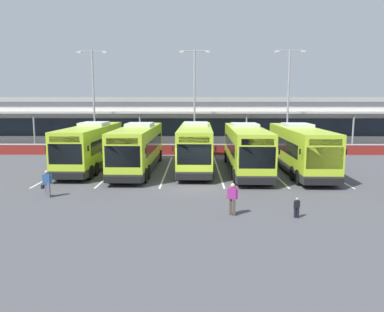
{
  "coord_description": "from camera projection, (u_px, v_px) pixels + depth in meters",
  "views": [
    {
      "loc": [
        0.17,
        -23.72,
        5.68
      ],
      "look_at": [
        -0.02,
        3.0,
        1.6
      ],
      "focal_mm": 34.6,
      "sensor_mm": 36.0,
      "label": 1
    }
  ],
  "objects": [
    {
      "name": "pedestrian_child",
      "position": [
        297.0,
        207.0,
        17.89
      ],
      "size": [
        0.33,
        0.2,
        1.0
      ],
      "color": "black",
      "rests_on": "ground"
    },
    {
      "name": "red_barrier_wall",
      "position": [
        193.0,
        149.0,
        38.56
      ],
      "size": [
        60.0,
        0.4,
        1.1
      ],
      "color": "maroon",
      "rests_on": "ground"
    },
    {
      "name": "bay_stripe_centre",
      "position": [
        218.0,
        170.0,
        30.23
      ],
      "size": [
        0.14,
        13.0,
        0.01
      ],
      "primitive_type": "cube",
      "color": "silver",
      "rests_on": "ground"
    },
    {
      "name": "coach_bus_right_centre",
      "position": [
        246.0,
        149.0,
        29.31
      ],
      "size": [
        3.03,
        12.19,
        3.78
      ],
      "color": "#B7DB2D",
      "rests_on": "ground"
    },
    {
      "name": "coach_bus_centre",
      "position": [
        195.0,
        147.0,
        30.67
      ],
      "size": [
        3.03,
        12.19,
        3.78
      ],
      "color": "#B7DB2D",
      "rests_on": "ground"
    },
    {
      "name": "bay_stripe_east",
      "position": [
        321.0,
        170.0,
        30.17
      ],
      "size": [
        0.14,
        13.0,
        0.01
      ],
      "primitive_type": "cube",
      "color": "silver",
      "rests_on": "ground"
    },
    {
      "name": "pedestrian_with_handbag",
      "position": [
        47.0,
        183.0,
        21.64
      ],
      "size": [
        0.63,
        0.3,
        1.62
      ],
      "color": "slate",
      "rests_on": "ground"
    },
    {
      "name": "lamp_post_centre",
      "position": [
        195.0,
        94.0,
        40.21
      ],
      "size": [
        3.24,
        0.28,
        11.0
      ],
      "color": "#9E9EA3",
      "rests_on": "ground"
    },
    {
      "name": "pedestrian_near_bin",
      "position": [
        233.0,
        198.0,
        18.27
      ],
      "size": [
        0.54,
        0.33,
        1.62
      ],
      "color": "#4C4238",
      "rests_on": "ground"
    },
    {
      "name": "bay_stripe_mid_west",
      "position": [
        167.0,
        170.0,
        30.26
      ],
      "size": [
        0.14,
        13.0,
        0.01
      ],
      "primitive_type": "cube",
      "color": "silver",
      "rests_on": "ground"
    },
    {
      "name": "coach_bus_left_centre",
      "position": [
        138.0,
        149.0,
        29.76
      ],
      "size": [
        3.03,
        12.19,
        3.78
      ],
      "color": "#B7DB2D",
      "rests_on": "ground"
    },
    {
      "name": "ground_plane",
      "position": [
        192.0,
        187.0,
        24.31
      ],
      "size": [
        200.0,
        200.0,
        0.0
      ],
      "primitive_type": "plane",
      "color": "#4C4C51"
    },
    {
      "name": "bay_stripe_mid_east",
      "position": [
        269.0,
        170.0,
        30.2
      ],
      "size": [
        0.14,
        13.0,
        0.01
      ],
      "primitive_type": "cube",
      "color": "silver",
      "rests_on": "ground"
    },
    {
      "name": "lamp_post_west",
      "position": [
        94.0,
        94.0,
        40.7
      ],
      "size": [
        3.24,
        0.28,
        11.0
      ],
      "color": "#9E9EA3",
      "rests_on": "ground"
    },
    {
      "name": "coach_bus_rightmost",
      "position": [
        299.0,
        150.0,
        29.16
      ],
      "size": [
        3.03,
        12.19,
        3.78
      ],
      "color": "#B7DB2D",
      "rests_on": "ground"
    },
    {
      "name": "lamp_post_east",
      "position": [
        288.0,
        94.0,
        40.04
      ],
      "size": [
        3.24,
        0.28,
        11.0
      ],
      "color": "#9E9EA3",
      "rests_on": "ground"
    },
    {
      "name": "terminal_building",
      "position": [
        193.0,
        119.0,
        50.45
      ],
      "size": [
        70.0,
        13.0,
        6.0
      ],
      "color": "beige",
      "rests_on": "ground"
    },
    {
      "name": "bay_stripe_west",
      "position": [
        116.0,
        170.0,
        30.29
      ],
      "size": [
        0.14,
        13.0,
        0.01
      ],
      "primitive_type": "cube",
      "color": "silver",
      "rests_on": "ground"
    },
    {
      "name": "coach_bus_leftmost",
      "position": [
        92.0,
        147.0,
        30.84
      ],
      "size": [
        3.03,
        12.19,
        3.78
      ],
      "color": "#B7DB2D",
      "rests_on": "ground"
    },
    {
      "name": "bay_stripe_far_west",
      "position": [
        65.0,
        170.0,
        30.32
      ],
      "size": [
        0.14,
        13.0,
        0.01
      ],
      "primitive_type": "cube",
      "color": "silver",
      "rests_on": "ground"
    }
  ]
}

